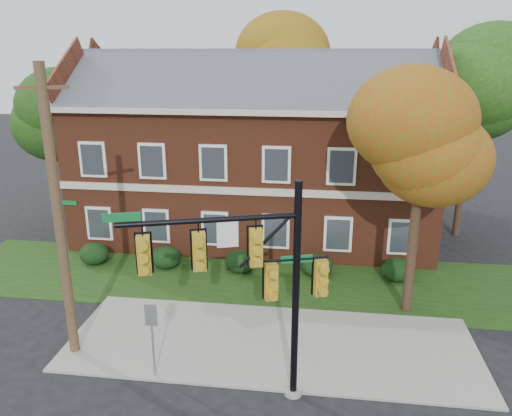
# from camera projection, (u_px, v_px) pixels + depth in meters

# --- Properties ---
(ground) EXTENTS (120.00, 120.00, 0.00)m
(ground) POSITION_uv_depth(u_px,v_px,m) (268.00, 362.00, 16.32)
(ground) COLOR black
(ground) RESTS_ON ground
(sidewalk) EXTENTS (14.00, 5.00, 0.08)m
(sidewalk) POSITION_uv_depth(u_px,v_px,m) (271.00, 343.00, 17.26)
(sidewalk) COLOR gray
(sidewalk) RESTS_ON ground
(grass_strip) EXTENTS (30.00, 6.00, 0.04)m
(grass_strip) POSITION_uv_depth(u_px,v_px,m) (282.00, 281.00, 21.99)
(grass_strip) COLOR #193811
(grass_strip) RESTS_ON ground
(apartment_building) EXTENTS (18.80, 8.80, 9.74)m
(apartment_building) POSITION_uv_depth(u_px,v_px,m) (255.00, 144.00, 26.35)
(apartment_building) COLOR brown
(apartment_building) RESTS_ON ground
(hedge_far_left) EXTENTS (1.40, 1.26, 1.05)m
(hedge_far_left) POSITION_uv_depth(u_px,v_px,m) (94.00, 254.00, 23.61)
(hedge_far_left) COLOR black
(hedge_far_left) RESTS_ON ground
(hedge_left) EXTENTS (1.40, 1.26, 1.05)m
(hedge_left) POSITION_uv_depth(u_px,v_px,m) (166.00, 257.00, 23.17)
(hedge_left) COLOR black
(hedge_left) RESTS_ON ground
(hedge_center) EXTENTS (1.40, 1.26, 1.05)m
(hedge_center) POSITION_uv_depth(u_px,v_px,m) (240.00, 261.00, 22.74)
(hedge_center) COLOR black
(hedge_center) RESTS_ON ground
(hedge_right) EXTENTS (1.40, 1.26, 1.05)m
(hedge_right) POSITION_uv_depth(u_px,v_px,m) (317.00, 266.00, 22.31)
(hedge_right) COLOR black
(hedge_right) RESTS_ON ground
(hedge_far_right) EXTENTS (1.40, 1.26, 1.05)m
(hedge_far_right) POSITION_uv_depth(u_px,v_px,m) (397.00, 270.00, 21.88)
(hedge_far_right) COLOR black
(hedge_far_right) RESTS_ON ground
(tree_near_right) EXTENTS (4.50, 4.25, 8.58)m
(tree_near_right) POSITION_uv_depth(u_px,v_px,m) (430.00, 143.00, 17.30)
(tree_near_right) COLOR black
(tree_near_right) RESTS_ON ground
(tree_left_rear) EXTENTS (5.40, 5.10, 8.88)m
(tree_left_rear) POSITION_uv_depth(u_px,v_px,m) (67.00, 111.00, 25.98)
(tree_left_rear) COLOR black
(tree_left_rear) RESTS_ON ground
(tree_right_rear) EXTENTS (6.30, 5.95, 10.62)m
(tree_right_rear) POSITION_uv_depth(u_px,v_px,m) (482.00, 84.00, 24.81)
(tree_right_rear) COLOR black
(tree_right_rear) RESTS_ON ground
(tree_far_rear) EXTENTS (6.84, 6.46, 11.52)m
(tree_far_rear) POSITION_uv_depth(u_px,v_px,m) (291.00, 64.00, 32.42)
(tree_far_rear) COLOR black
(tree_far_rear) RESTS_ON ground
(traffic_signal) EXTENTS (5.63, 1.92, 6.54)m
(traffic_signal) POSITION_uv_depth(u_px,v_px,m) (254.00, 272.00, 13.36)
(traffic_signal) COLOR gray
(traffic_signal) RESTS_ON ground
(utility_pole) EXTENTS (1.41, 0.63, 9.45)m
(utility_pole) POSITION_uv_depth(u_px,v_px,m) (58.00, 218.00, 15.41)
(utility_pole) COLOR #453620
(utility_pole) RESTS_ON ground
(sign_post) EXTENTS (0.37, 0.07, 2.53)m
(sign_post) POSITION_uv_depth(u_px,v_px,m) (152.00, 329.00, 15.04)
(sign_post) COLOR slate
(sign_post) RESTS_ON ground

